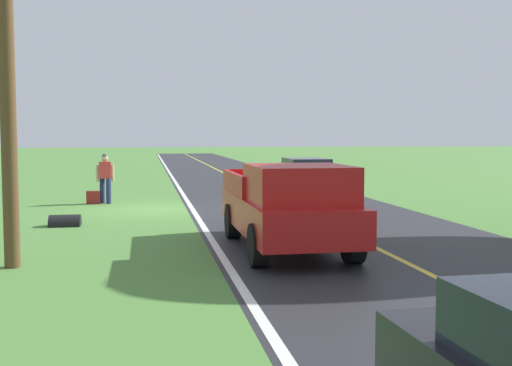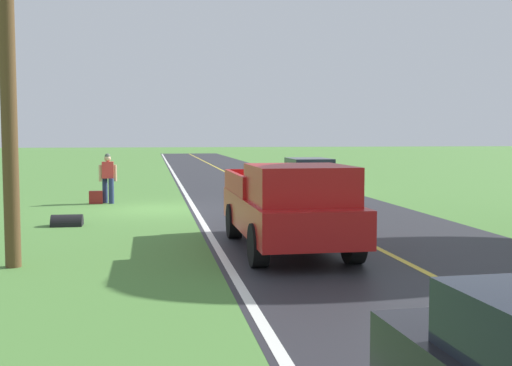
# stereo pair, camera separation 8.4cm
# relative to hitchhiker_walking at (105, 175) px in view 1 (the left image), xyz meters

# --- Properties ---
(ground_plane) EXTENTS (200.00, 200.00, 0.00)m
(ground_plane) POSITION_rel_hitchhiker_walking_xyz_m (-1.73, 2.15, -0.98)
(ground_plane) COLOR #4C7F38
(road_surface) EXTENTS (7.04, 120.00, 0.00)m
(road_surface) POSITION_rel_hitchhiker_walking_xyz_m (-6.21, 2.15, -0.98)
(road_surface) COLOR #28282D
(road_surface) RESTS_ON ground
(lane_edge_line) EXTENTS (0.16, 117.60, 0.00)m
(lane_edge_line) POSITION_rel_hitchhiker_walking_xyz_m (-2.87, 2.15, -0.98)
(lane_edge_line) COLOR silver
(lane_edge_line) RESTS_ON ground
(lane_centre_line) EXTENTS (0.14, 117.60, 0.00)m
(lane_centre_line) POSITION_rel_hitchhiker_walking_xyz_m (-6.21, 2.15, -0.98)
(lane_centre_line) COLOR gold
(lane_centre_line) RESTS_ON ground
(hitchhiker_walking) EXTENTS (0.62, 0.51, 1.75)m
(hitchhiker_walking) POSITION_rel_hitchhiker_walking_xyz_m (0.00, 0.00, 0.00)
(hitchhiker_walking) COLOR navy
(hitchhiker_walking) RESTS_ON ground
(suitcase_carried) EXTENTS (0.47, 0.22, 0.45)m
(suitcase_carried) POSITION_rel_hitchhiker_walking_xyz_m (0.42, 0.10, -0.76)
(suitcase_carried) COLOR maroon
(suitcase_carried) RESTS_ON ground
(pickup_truck_passing) EXTENTS (2.12, 5.41, 1.82)m
(pickup_truck_passing) POSITION_rel_hitchhiker_walking_xyz_m (-4.29, 10.04, -0.01)
(pickup_truck_passing) COLOR #B21919
(pickup_truck_passing) RESTS_ON ground
(sedan_near_oncoming) EXTENTS (1.95, 4.41, 1.41)m
(sedan_near_oncoming) POSITION_rel_hitchhiker_walking_xyz_m (-8.05, -3.34, -0.23)
(sedan_near_oncoming) COLOR silver
(sedan_near_oncoming) RESTS_ON ground
(utility_pole_roadside) EXTENTS (0.28, 0.28, 7.37)m
(utility_pole_roadside) POSITION_rel_hitchhiker_walking_xyz_m (1.00, 10.73, 2.70)
(utility_pole_roadside) COLOR brown
(utility_pole_roadside) RESTS_ON ground
(drainage_culvert) EXTENTS (0.80, 0.60, 0.60)m
(drainage_culvert) POSITION_rel_hitchhiker_walking_xyz_m (0.71, 5.49, -0.98)
(drainage_culvert) COLOR black
(drainage_culvert) RESTS_ON ground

